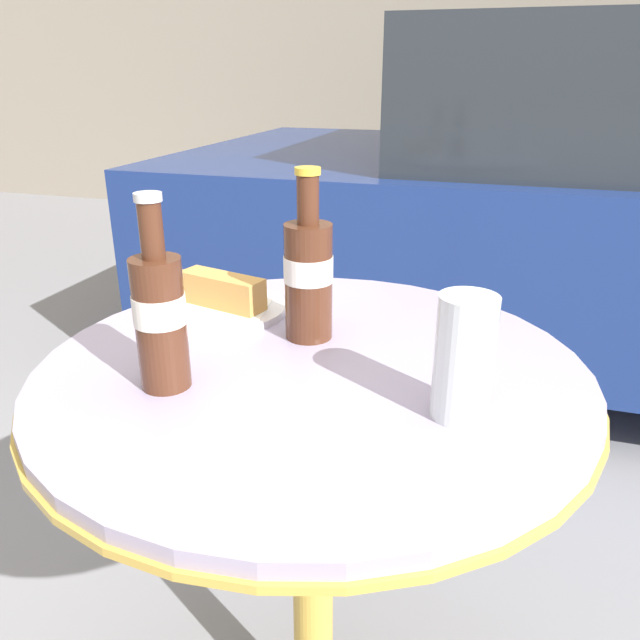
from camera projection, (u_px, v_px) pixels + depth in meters
name	position (u px, v px, depth m)	size (l,w,h in m)	color
bistro_table	(312.00, 444.00, 0.92)	(0.78, 0.78, 0.75)	gold
cola_bottle_left	(160.00, 315.00, 0.77)	(0.07, 0.07, 0.25)	#4C2819
cola_bottle_right	(308.00, 274.00, 0.92)	(0.07, 0.07, 0.26)	#4C2819
drinking_glass	(463.00, 363.00, 0.71)	(0.07, 0.07, 0.15)	#C68923
lunch_plate_near	(224.00, 302.00, 1.04)	(0.21, 0.21, 0.07)	white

